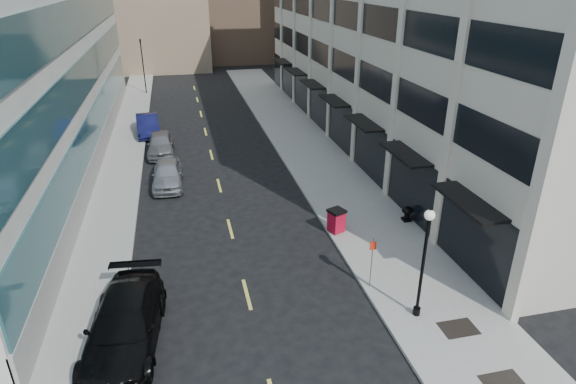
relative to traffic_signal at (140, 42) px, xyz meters
name	(u,v)px	position (x,y,z in m)	size (l,w,h in m)	color
sidewalk_right	(329,174)	(13.00, -28.00, -5.64)	(5.00, 80.00, 0.15)	gray
sidewalk_left	(115,194)	(-1.00, -28.00, -5.64)	(3.00, 80.00, 0.15)	gray
building_right	(422,25)	(22.44, -21.01, 3.28)	(15.30, 46.50, 18.25)	beige
grate_mid	(504,383)	(13.10, -47.00, -5.56)	(1.40, 1.00, 0.01)	black
grate_far	(458,328)	(13.10, -44.20, -5.56)	(1.40, 1.00, 0.01)	black
road_centerline	(224,205)	(5.50, -31.00, -5.71)	(0.15, 68.20, 0.01)	#D8CC4C
traffic_signal	(140,42)	(0.00, 0.00, 0.00)	(0.66, 0.66, 6.98)	black
car_black_pickup	(125,325)	(0.70, -42.00, -4.82)	(2.51, 6.17, 1.79)	black
car_silver_sedan	(168,174)	(2.30, -27.25, -4.91)	(1.90, 4.72, 1.61)	#93959C
car_blue_sedan	(148,125)	(0.70, -15.68, -4.88)	(1.78, 5.10, 1.68)	#121446
car_grey_sedan	(161,144)	(1.83, -21.00, -4.90)	(1.94, 4.83, 1.64)	slate
trash_bin	(336,220)	(10.90, -35.84, -4.88)	(1.03, 1.03, 1.29)	#B40C26
lamppost	(424,254)	(11.90, -43.05, -2.76)	(0.40, 0.40, 4.78)	black
sign_post	(372,256)	(10.80, -40.83, -4.02)	(0.28, 0.07, 2.41)	slate
urn_planter	(407,212)	(15.10, -35.53, -5.05)	(0.61, 0.61, 0.85)	black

